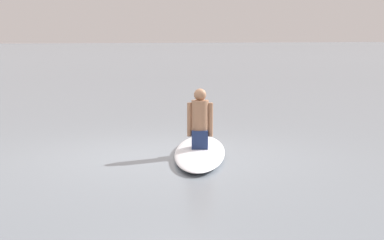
% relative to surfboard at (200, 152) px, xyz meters
% --- Properties ---
extents(ground_plane, '(400.00, 400.00, 0.00)m').
position_rel_surfboard_xyz_m(ground_plane, '(0.21, 0.56, -0.06)').
color(ground_plane, gray).
extents(surfboard, '(2.97, 2.19, 0.12)m').
position_rel_surfboard_xyz_m(surfboard, '(0.00, 0.00, 0.00)').
color(surfboard, white).
rests_on(surfboard, ground).
extents(person_paddler, '(0.39, 0.39, 0.93)m').
position_rel_surfboard_xyz_m(person_paddler, '(-0.00, 0.00, 0.49)').
color(person_paddler, navy).
rests_on(person_paddler, surfboard).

